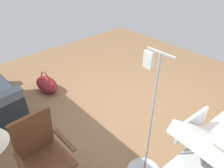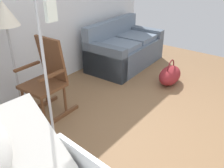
% 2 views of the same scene
% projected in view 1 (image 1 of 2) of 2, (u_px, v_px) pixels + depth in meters
% --- Properties ---
extents(ground_plane, '(6.35, 6.35, 0.00)m').
position_uv_depth(ground_plane, '(118.00, 107.00, 3.72)').
color(ground_plane, olive).
extents(rocking_chair, '(0.77, 0.52, 1.05)m').
position_uv_depth(rocking_chair, '(43.00, 157.00, 2.23)').
color(rocking_chair, brown).
rests_on(rocking_chair, ground).
extents(duffel_bag, '(0.59, 0.37, 0.43)m').
position_uv_depth(duffel_bag, '(47.00, 84.00, 4.06)').
color(duffel_bag, maroon).
rests_on(duffel_bag, ground).
extents(iv_pole, '(0.44, 0.44, 1.69)m').
position_uv_depth(iv_pole, '(145.00, 161.00, 2.48)').
color(iv_pole, '#B2B5BA').
rests_on(iv_pole, ground).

